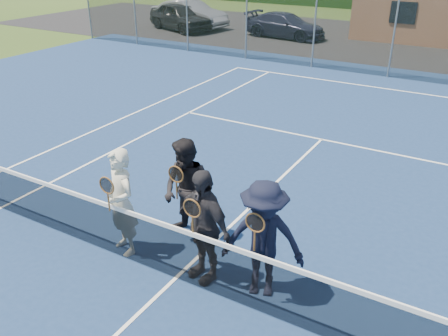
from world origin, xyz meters
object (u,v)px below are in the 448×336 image
at_px(car_c, 285,25).
at_px(player_d, 263,240).
at_px(player_c, 203,226).
at_px(player_a, 122,203).
at_px(car_a, 180,17).
at_px(car_b, 190,14).
at_px(player_b, 187,191).
at_px(tennis_net, 175,250).

distance_m(car_c, player_d, 19.99).
bearing_deg(player_c, player_a, -176.34).
bearing_deg(car_a, car_b, 22.36).
relative_size(car_a, car_c, 1.02).
bearing_deg(car_b, player_d, -136.68).
bearing_deg(player_d, car_c, 112.84).
bearing_deg(car_c, player_a, -157.59).
xyz_separation_m(car_b, player_b, (12.06, -17.87, 0.16)).
relative_size(player_a, player_d, 1.00).
bearing_deg(car_c, player_c, -153.42).
xyz_separation_m(player_b, player_d, (1.71, -0.62, -0.00)).
distance_m(player_a, player_c, 1.47).
height_order(tennis_net, player_d, player_d).
distance_m(car_c, player_b, 18.80).
distance_m(tennis_net, player_c, 0.58).
relative_size(car_c, player_a, 2.38).
bearing_deg(car_a, tennis_net, -124.05).
bearing_deg(car_a, player_c, -122.91).
relative_size(tennis_net, player_d, 6.49).
relative_size(car_a, player_d, 2.42).
distance_m(car_b, player_c, 22.62).
bearing_deg(player_d, player_c, -172.82).
bearing_deg(player_d, player_b, 159.99).
distance_m(car_a, player_a, 21.04).
bearing_deg(player_c, car_c, 110.28).
height_order(car_b, player_c, player_c).
height_order(player_a, player_c, same).
relative_size(tennis_net, player_b, 6.49).
bearing_deg(player_c, car_a, 126.09).
distance_m(car_a, car_c, 6.06).
relative_size(car_a, player_a, 2.42).
bearing_deg(car_b, tennis_net, -139.80).
bearing_deg(car_c, player_b, -154.92).
bearing_deg(tennis_net, car_b, 123.55).
xyz_separation_m(car_b, player_d, (13.77, -18.50, 0.16)).
bearing_deg(player_d, car_b, 126.67).
height_order(car_a, player_d, player_d).
height_order(car_c, player_d, player_d).
bearing_deg(player_c, player_b, 137.26).
height_order(car_a, player_c, player_c).
relative_size(car_c, player_c, 2.38).
distance_m(car_b, player_b, 21.57).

